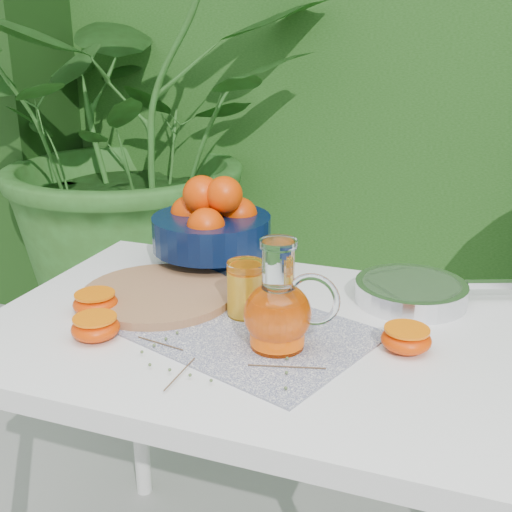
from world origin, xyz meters
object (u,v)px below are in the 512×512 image
(cutting_board, at_px, (158,295))
(juice_pitcher, at_px, (279,311))
(white_table, at_px, (252,362))
(fruit_bowl, at_px, (212,225))
(saute_pan, at_px, (413,291))

(cutting_board, bearing_deg, juice_pitcher, -21.33)
(white_table, xyz_separation_m, fruit_bowl, (-0.20, 0.27, 0.18))
(saute_pan, bearing_deg, juice_pitcher, -123.99)
(saute_pan, bearing_deg, white_table, -141.81)
(white_table, bearing_deg, saute_pan, 38.19)
(cutting_board, xyz_separation_m, saute_pan, (0.49, 0.17, 0.01))
(fruit_bowl, height_order, saute_pan, fruit_bowl)
(white_table, height_order, juice_pitcher, juice_pitcher)
(saute_pan, bearing_deg, fruit_bowl, 173.28)
(white_table, relative_size, juice_pitcher, 5.13)
(cutting_board, relative_size, saute_pan, 0.76)
(fruit_bowl, xyz_separation_m, saute_pan, (0.47, -0.06, -0.08))
(white_table, height_order, cutting_board, cutting_board)
(juice_pitcher, bearing_deg, fruit_bowl, 128.85)
(cutting_board, distance_m, juice_pitcher, 0.33)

